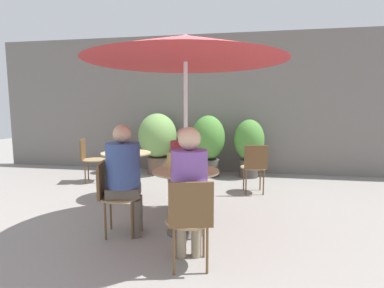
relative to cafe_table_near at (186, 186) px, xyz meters
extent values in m
plane|color=gray|center=(-0.14, -0.16, -0.54)|extent=(20.00, 20.00, 0.00)
cube|color=slate|center=(-0.14, 3.37, 0.96)|extent=(10.00, 0.06, 3.00)
cylinder|color=#514C47|center=(0.00, 0.00, -0.54)|extent=(0.44, 0.44, 0.01)
cylinder|color=#514C47|center=(0.00, 0.00, -0.18)|extent=(0.06, 0.06, 0.69)
cylinder|color=tan|center=(0.00, 0.00, 0.18)|extent=(0.76, 0.76, 0.02)
cylinder|color=#514C47|center=(-1.18, 1.14, -0.54)|extent=(0.44, 0.44, 0.01)
cylinder|color=#514C47|center=(-1.18, 1.14, -0.18)|extent=(0.06, 0.06, 0.69)
cylinder|color=tan|center=(-1.18, 1.14, 0.18)|extent=(0.77, 0.77, 0.02)
cylinder|color=#997F56|center=(-0.18, 0.72, -0.11)|extent=(0.44, 0.44, 0.02)
cylinder|color=brown|center=(-0.07, 0.89, -0.33)|extent=(0.02, 0.02, 0.42)
cylinder|color=brown|center=(-0.35, 0.82, -0.33)|extent=(0.02, 0.02, 0.42)
cylinder|color=brown|center=(0.00, 0.61, -0.33)|extent=(0.02, 0.02, 0.42)
cylinder|color=brown|center=(-0.28, 0.54, -0.33)|extent=(0.02, 0.02, 0.42)
cube|color=brown|center=(-0.22, 0.91, 0.09)|extent=(0.37, 0.12, 0.39)
cylinder|color=#997F56|center=(-0.72, -0.18, -0.11)|extent=(0.44, 0.44, 0.02)
cylinder|color=brown|center=(-0.89, -0.07, -0.33)|extent=(0.02, 0.02, 0.42)
cylinder|color=brown|center=(-0.82, -0.35, -0.33)|extent=(0.02, 0.02, 0.42)
cylinder|color=brown|center=(-0.61, 0.00, -0.33)|extent=(0.02, 0.02, 0.42)
cylinder|color=brown|center=(-0.54, -0.28, -0.33)|extent=(0.02, 0.02, 0.42)
cube|color=brown|center=(-0.91, -0.22, 0.09)|extent=(0.12, 0.37, 0.39)
cylinder|color=#997F56|center=(0.18, -0.72, -0.11)|extent=(0.44, 0.44, 0.02)
cylinder|color=brown|center=(0.07, -0.89, -0.33)|extent=(0.02, 0.02, 0.42)
cylinder|color=brown|center=(0.35, -0.82, -0.33)|extent=(0.02, 0.02, 0.42)
cylinder|color=brown|center=(0.00, -0.61, -0.33)|extent=(0.02, 0.02, 0.42)
cylinder|color=brown|center=(0.28, -0.54, -0.33)|extent=(0.02, 0.02, 0.42)
cube|color=brown|center=(0.22, -0.91, 0.09)|extent=(0.37, 0.12, 0.39)
cylinder|color=#997F56|center=(-2.25, 2.84, -0.11)|extent=(0.44, 0.44, 0.02)
cylinder|color=brown|center=(-2.05, 2.83, -0.33)|extent=(0.02, 0.02, 0.42)
cylinder|color=brown|center=(-2.24, 3.04, -0.33)|extent=(0.02, 0.02, 0.42)
cylinder|color=brown|center=(-2.26, 2.64, -0.33)|extent=(0.02, 0.02, 0.42)
cylinder|color=brown|center=(-2.45, 2.85, -0.33)|extent=(0.02, 0.02, 0.42)
cube|color=brown|center=(-2.10, 2.97, 0.09)|extent=(0.27, 0.30, 0.39)
cylinder|color=#997F56|center=(0.81, 1.80, -0.11)|extent=(0.44, 0.44, 0.02)
cylinder|color=brown|center=(0.68, 1.63, -0.33)|extent=(0.02, 0.02, 0.42)
cylinder|color=brown|center=(0.97, 1.67, -0.33)|extent=(0.02, 0.02, 0.42)
cylinder|color=brown|center=(0.64, 1.92, -0.33)|extent=(0.02, 0.02, 0.42)
cylinder|color=brown|center=(0.93, 1.96, -0.33)|extent=(0.02, 0.02, 0.42)
cube|color=brown|center=(0.83, 1.60, 0.09)|extent=(0.37, 0.08, 0.39)
cylinder|color=#997F56|center=(-2.20, 2.00, -0.11)|extent=(0.44, 0.44, 0.02)
cylinder|color=brown|center=(-2.38, 2.09, -0.33)|extent=(0.02, 0.02, 0.42)
cylinder|color=brown|center=(-2.29, 1.82, -0.33)|extent=(0.02, 0.02, 0.42)
cylinder|color=brown|center=(-2.11, 2.18, -0.33)|extent=(0.02, 0.02, 0.42)
cylinder|color=brown|center=(-2.02, 1.91, -0.33)|extent=(0.02, 0.02, 0.42)
cube|color=brown|center=(-2.39, 1.94, 0.09)|extent=(0.14, 0.36, 0.39)
cylinder|color=#42475B|center=(-0.21, 0.53, -0.33)|extent=(0.11, 0.11, 0.42)
cylinder|color=#42475B|center=(-0.06, 0.57, -0.33)|extent=(0.11, 0.11, 0.42)
cube|color=#42475B|center=(-0.17, 0.68, -0.05)|extent=(0.38, 0.41, 0.11)
cylinder|color=#9E2D33|center=(-0.17, 0.68, 0.22)|extent=(0.36, 0.36, 0.43)
sphere|color=tan|center=(-0.17, 0.68, 0.53)|extent=(0.18, 0.18, 0.18)
cylinder|color=brown|center=(-0.52, -0.22, -0.33)|extent=(0.11, 0.11, 0.42)
cylinder|color=brown|center=(-0.56, -0.05, -0.33)|extent=(0.11, 0.11, 0.42)
cube|color=brown|center=(-0.68, -0.17, -0.04)|extent=(0.42, 0.40, 0.11)
cylinder|color=#384C84|center=(-0.68, -0.17, 0.26)|extent=(0.38, 0.38, 0.49)
sphere|color=tan|center=(-0.68, -0.17, 0.60)|extent=(0.20, 0.20, 0.20)
cylinder|color=gray|center=(0.21, -0.54, -0.33)|extent=(0.10, 0.10, 0.42)
cylinder|color=gray|center=(0.07, -0.58, -0.33)|extent=(0.10, 0.10, 0.42)
cube|color=gray|center=(0.17, -0.68, -0.05)|extent=(0.34, 0.37, 0.10)
cylinder|color=#7A4C9E|center=(0.17, -0.68, 0.26)|extent=(0.33, 0.33, 0.52)
sphere|color=#DBAD89|center=(0.17, -0.68, 0.62)|extent=(0.20, 0.20, 0.20)
cylinder|color=#DBC65B|center=(-0.21, 0.08, 0.28)|extent=(0.06, 0.06, 0.18)
cylinder|color=#B28433|center=(0.17, -0.14, 0.27)|extent=(0.06, 0.06, 0.17)
cylinder|color=brown|center=(-1.20, 2.92, -0.36)|extent=(0.45, 0.45, 0.36)
ellipsoid|color=#709E51|center=(-1.20, 2.92, 0.29)|extent=(0.82, 0.82, 0.94)
cylinder|color=#47423D|center=(-0.10, 2.88, -0.36)|extent=(0.47, 0.47, 0.36)
ellipsoid|color=#4C8938|center=(-0.10, 2.88, 0.27)|extent=(0.69, 0.69, 0.91)
cylinder|color=#47423D|center=(0.74, 2.93, -0.36)|extent=(0.38, 0.38, 0.36)
ellipsoid|color=#4C8938|center=(0.74, 2.93, 0.23)|extent=(0.61, 0.61, 0.83)
cylinder|color=silver|center=(0.00, 0.00, 0.56)|extent=(0.04, 0.04, 2.20)
cone|color=#B72D33|center=(0.00, 0.00, 1.52)|extent=(2.18, 2.18, 0.28)
camera|label=1|loc=(0.65, -3.25, 0.89)|focal=28.00mm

